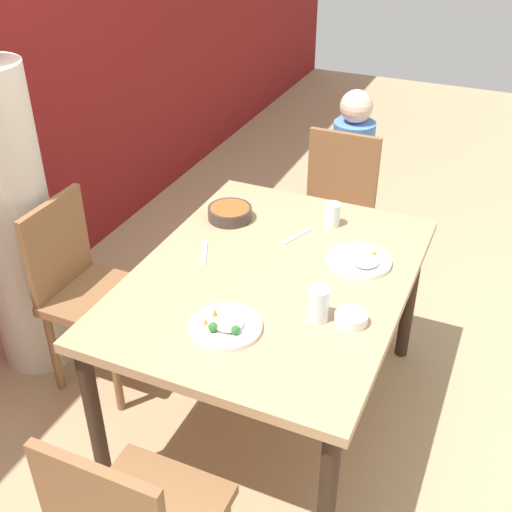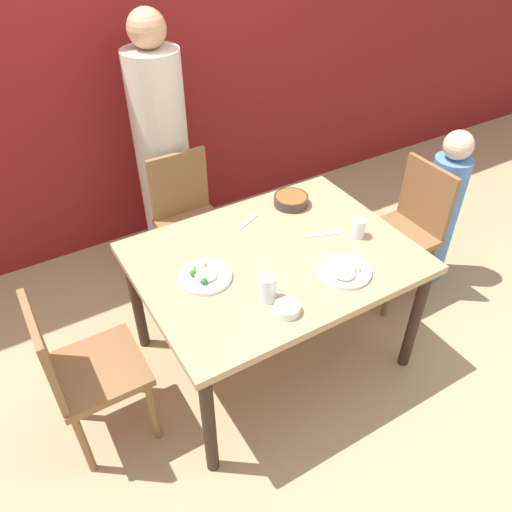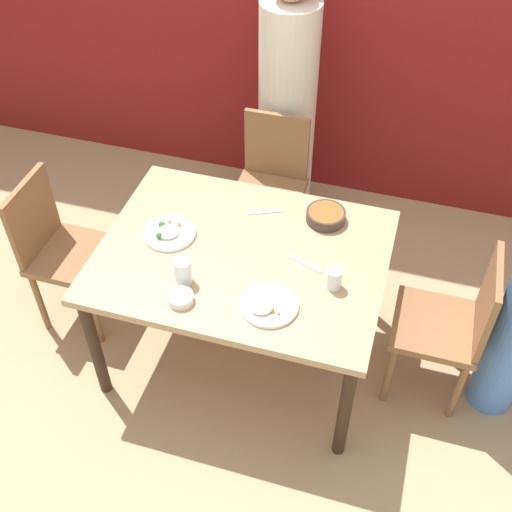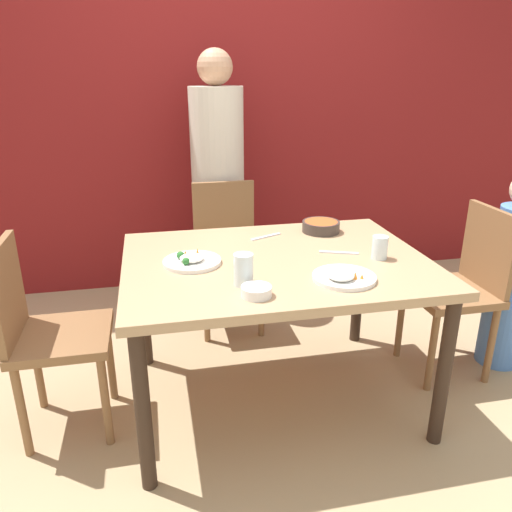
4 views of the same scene
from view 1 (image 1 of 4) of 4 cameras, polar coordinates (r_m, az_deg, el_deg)
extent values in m
plane|color=tan|center=(2.94, 1.25, -13.49)|extent=(10.00, 10.00, 0.00)
cube|color=tan|center=(2.48, 1.45, -1.97)|extent=(1.34, 1.02, 0.04)
cylinder|color=#332319|center=(2.21, 6.28, -21.05)|extent=(0.06, 0.06, 0.69)
cylinder|color=#332319|center=(3.08, 13.50, -3.52)|extent=(0.06, 0.06, 0.69)
cylinder|color=#332319|center=(2.50, -14.15, -13.86)|extent=(0.06, 0.06, 0.69)
cylinder|color=#332319|center=(3.30, -1.75, 0.09)|extent=(0.06, 0.06, 0.69)
cube|color=brown|center=(2.90, -13.74, -3.67)|extent=(0.40, 0.40, 0.04)
cube|color=brown|center=(2.88, -17.30, 0.93)|extent=(0.38, 0.03, 0.42)
cylinder|color=brown|center=(2.86, -12.34, -10.07)|extent=(0.04, 0.04, 0.43)
cylinder|color=brown|center=(3.06, -8.87, -6.33)|extent=(0.04, 0.04, 0.43)
cylinder|color=brown|center=(3.04, -17.51, -8.12)|extent=(0.04, 0.04, 0.43)
cylinder|color=brown|center=(3.23, -13.89, -4.73)|extent=(0.04, 0.04, 0.43)
cube|color=brown|center=(3.39, 6.52, 2.88)|extent=(0.40, 0.40, 0.04)
cube|color=brown|center=(3.45, 7.73, 7.57)|extent=(0.03, 0.38, 0.42)
cylinder|color=brown|center=(3.43, 2.80, -1.22)|extent=(0.04, 0.04, 0.43)
cylinder|color=brown|center=(3.35, 8.07, -2.48)|extent=(0.04, 0.04, 0.43)
cylinder|color=brown|center=(3.69, 4.67, 1.40)|extent=(0.04, 0.04, 0.43)
cylinder|color=brown|center=(3.61, 9.59, 0.29)|extent=(0.04, 0.04, 0.43)
cylinder|color=brown|center=(2.40, -10.24, -20.91)|extent=(0.04, 0.04, 0.43)
cylinder|color=beige|center=(3.00, -20.74, 2.44)|extent=(0.34, 0.34, 1.43)
cylinder|color=#5184D1|center=(3.69, 8.23, 5.26)|extent=(0.22, 0.22, 0.88)
sphere|color=beige|center=(3.49, 8.92, 13.01)|extent=(0.17, 0.17, 0.17)
cylinder|color=#3D332D|center=(2.82, -2.34, 3.83)|extent=(0.19, 0.19, 0.06)
cylinder|color=#BC5123|center=(2.81, -2.35, 4.28)|extent=(0.17, 0.17, 0.01)
cylinder|color=white|center=(2.56, 9.14, -0.41)|extent=(0.26, 0.26, 0.02)
ellipsoid|color=white|center=(2.52, 9.68, -0.41)|extent=(0.11, 0.11, 0.03)
cone|color=orange|center=(2.59, 10.52, 0.33)|extent=(0.01, 0.01, 0.02)
cone|color=orange|center=(2.56, 10.29, 0.14)|extent=(0.02, 0.02, 0.03)
cylinder|color=white|center=(2.20, -2.75, -6.28)|extent=(0.25, 0.25, 0.02)
ellipsoid|color=white|center=(2.18, -2.46, -5.93)|extent=(0.10, 0.10, 0.03)
sphere|color=#2D702D|center=(2.14, -1.84, -6.58)|extent=(0.03, 0.03, 0.03)
sphere|color=#2D702D|center=(2.15, -3.85, -6.32)|extent=(0.03, 0.03, 0.03)
cone|color=orange|center=(2.19, -4.51, -5.81)|extent=(0.02, 0.02, 0.02)
cone|color=orange|center=(2.22, -3.68, -4.99)|extent=(0.02, 0.02, 0.03)
cylinder|color=white|center=(2.24, 8.45, -5.47)|extent=(0.12, 0.12, 0.04)
cylinder|color=white|center=(2.23, 8.48, -5.14)|extent=(0.10, 0.10, 0.01)
cylinder|color=silver|center=(2.78, 6.77, 3.69)|extent=(0.07, 0.07, 0.10)
cylinder|color=silver|center=(2.21, 5.54, -4.28)|extent=(0.08, 0.08, 0.13)
cube|color=silver|center=(2.71, 3.68, 1.80)|extent=(0.18, 0.08, 0.01)
cube|color=silver|center=(2.59, -4.63, 0.29)|extent=(0.17, 0.09, 0.01)
camera|label=2|loc=(1.19, 76.39, 17.25)|focal=35.00mm
camera|label=3|loc=(2.95, 62.18, 32.60)|focal=45.00mm
camera|label=4|loc=(1.95, 60.67, -2.81)|focal=35.00mm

